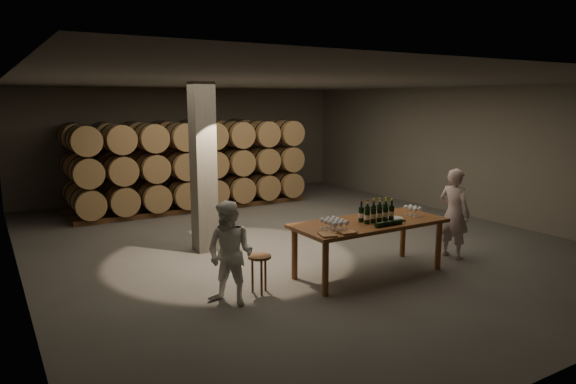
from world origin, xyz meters
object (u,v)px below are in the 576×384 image
bottle_cluster (376,213)px  notebook_near (347,233)px  plate (394,218)px  person_man (454,213)px  stool (260,262)px  tasting_table (369,227)px  person_woman (230,254)px

bottle_cluster → notebook_near: size_ratio=2.59×
plate → person_man: 1.45m
notebook_near → stool: (-1.16, 0.62, -0.44)m
plate → person_man: size_ratio=0.17×
tasting_table → bottle_cluster: bearing=-15.9°
plate → notebook_near: notebook_near is taller
tasting_table → plate: (0.49, -0.07, 0.11)m
notebook_near → person_man: bearing=14.7°
tasting_table → bottle_cluster: 0.26m
notebook_near → tasting_table: bearing=36.2°
stool → tasting_table: bearing=-5.4°
bottle_cluster → notebook_near: 1.00m
stool → person_woman: person_woman is taller
tasting_table → person_man: (1.93, -0.08, 0.03)m
tasting_table → person_man: person_man is taller
bottle_cluster → person_man: size_ratio=0.37×
plate → bottle_cluster: bearing=175.2°
notebook_near → person_man: 2.75m
stool → notebook_near: bearing=-28.1°
bottle_cluster → person_man: 1.83m
plate → person_woman: bearing=178.7°
notebook_near → stool: size_ratio=0.41×
tasting_table → stool: 1.98m
person_woman → person_man: bearing=52.7°
stool → person_man: bearing=-3.9°
stool → bottle_cluster: bearing=-6.0°
plate → stool: plate is taller
bottle_cluster → stool: 2.15m
tasting_table → stool: (-1.95, 0.18, -0.32)m
bottle_cluster → plate: (0.37, -0.03, -0.12)m
bottle_cluster → plate: size_ratio=2.11×
bottle_cluster → person_woman: bearing=179.2°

